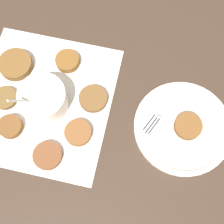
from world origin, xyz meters
name	(u,v)px	position (x,y,z in m)	size (l,w,h in m)	color
ground_plane	(36,92)	(0.00, 0.00, 0.00)	(4.00, 4.00, 0.00)	#38281E
napkin	(44,101)	(0.02, 0.03, 0.00)	(0.38, 0.36, 0.00)	silver
sauce_bowl	(44,100)	(0.02, 0.04, 0.03)	(0.12, 0.11, 0.12)	silver
fritter_0	(93,99)	(-0.02, 0.14, 0.01)	(0.07, 0.07, 0.01)	brown
fritter_1	(5,98)	(0.04, -0.06, 0.01)	(0.06, 0.06, 0.01)	brown
fritter_2	(48,155)	(0.14, 0.09, 0.01)	(0.07, 0.07, 0.01)	brown
fritter_3	(15,65)	(-0.05, -0.07, 0.01)	(0.08, 0.08, 0.02)	brown
fritter_4	(10,127)	(0.10, -0.02, 0.01)	(0.06, 0.06, 0.02)	brown
fritter_5	(67,61)	(-0.10, 0.05, 0.01)	(0.06, 0.06, 0.02)	brown
fritter_6	(78,133)	(0.07, 0.14, 0.01)	(0.06, 0.06, 0.02)	brown
serving_plate	(183,127)	(-0.02, 0.37, 0.01)	(0.23, 0.23, 0.02)	silver
fritter_on_plate	(188,126)	(-0.02, 0.38, 0.03)	(0.06, 0.06, 0.02)	brown
fork	(159,114)	(-0.03, 0.30, 0.02)	(0.16, 0.07, 0.00)	silver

